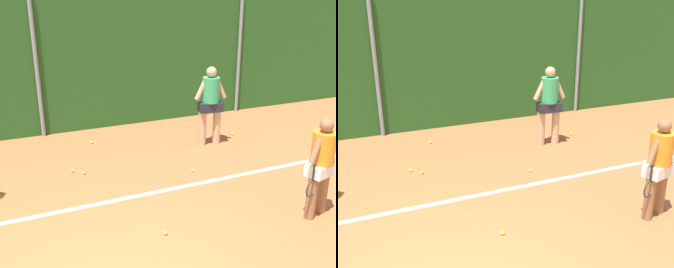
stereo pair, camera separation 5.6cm
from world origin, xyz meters
TOP-DOWN VIEW (x-y plane):
  - ground_plane at (0.00, 1.94)m, footprint 30.77×30.77m
  - hedge_fence_backdrop at (0.00, 6.61)m, footprint 20.00×0.25m
  - fence_post_center at (0.00, 6.43)m, footprint 0.10×0.10m
  - fence_post_right at (5.77, 6.43)m, footprint 0.10×0.10m
  - court_baseline_paint at (0.00, 2.45)m, footprint 14.62×0.10m
  - player_foreground_near at (3.56, 0.68)m, footprint 0.74×0.40m
  - player_backcourt_far at (3.59, 4.24)m, footprint 0.78×0.40m
  - tennis_ball_1 at (0.25, 3.93)m, footprint 0.07×0.07m
  - tennis_ball_3 at (4.45, 4.56)m, footprint 0.07×0.07m
  - tennis_ball_4 at (2.49, 2.96)m, footprint 0.07×0.07m
  - tennis_ball_5 at (1.10, 1.14)m, footprint 0.07×0.07m
  - tennis_ball_6 at (0.44, 3.74)m, footprint 0.07×0.07m
  - tennis_ball_7 at (0.98, 5.39)m, footprint 0.07×0.07m

SIDE VIEW (x-z plane):
  - ground_plane at x=0.00m, z-range 0.00..0.00m
  - court_baseline_paint at x=0.00m, z-range 0.00..0.01m
  - tennis_ball_1 at x=0.25m, z-range 0.00..0.07m
  - tennis_ball_3 at x=4.45m, z-range 0.00..0.07m
  - tennis_ball_4 at x=2.49m, z-range 0.00..0.07m
  - tennis_ball_5 at x=1.10m, z-range 0.00..0.07m
  - tennis_ball_6 at x=0.44m, z-range 0.00..0.07m
  - tennis_ball_7 at x=0.98m, z-range 0.00..0.07m
  - player_foreground_near at x=3.56m, z-range 0.10..1.75m
  - player_backcourt_far at x=3.59m, z-range 0.12..1.99m
  - hedge_fence_backdrop at x=0.00m, z-range 0.00..3.37m
  - fence_post_center at x=0.00m, z-range 0.00..3.51m
  - fence_post_right at x=5.77m, z-range 0.00..3.51m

